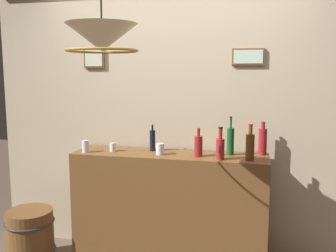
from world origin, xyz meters
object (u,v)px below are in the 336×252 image
liquor_bottle_brandy (220,147)px  pendant_lamp (102,39)px  liquor_bottle_vodka (250,146)px  liquor_bottle_tequila (198,146)px  wooden_barrel (30,236)px  liquor_bottle_rum (152,140)px  glass_tumbler_rocks (86,146)px  glass_tumbler_shot (160,149)px  liquor_bottle_port (230,141)px  liquor_bottle_mezcal (263,141)px  glass_tumbler_highball (113,147)px

liquor_bottle_brandy → pendant_lamp: bearing=-133.6°
liquor_bottle_vodka → liquor_bottle_tequila: size_ratio=1.23×
liquor_bottle_tequila → wooden_barrel: liquor_bottle_tequila is taller
liquor_bottle_brandy → liquor_bottle_rum: bearing=162.2°
liquor_bottle_brandy → liquor_bottle_vodka: bearing=5.3°
liquor_bottle_rum → liquor_bottle_vodka: bearing=-11.7°
glass_tumbler_rocks → wooden_barrel: 0.99m
liquor_bottle_tequila → glass_tumbler_shot: bearing=-178.9°
liquor_bottle_port → glass_tumbler_shot: (-0.59, -0.13, -0.07)m
wooden_barrel → glass_tumbler_rocks: bearing=13.4°
liquor_bottle_rum → glass_tumbler_rocks: size_ratio=2.32×
liquor_bottle_rum → liquor_bottle_brandy: (0.62, -0.20, 0.00)m
liquor_bottle_port → liquor_bottle_mezcal: bearing=14.3°
liquor_bottle_rum → wooden_barrel: 1.42m
glass_tumbler_highball → pendant_lamp: 1.24m
liquor_bottle_tequila → liquor_bottle_brandy: bearing=-19.9°
liquor_bottle_rum → glass_tumbler_rocks: 0.59m
liquor_bottle_mezcal → liquor_bottle_tequila: (-0.52, -0.19, -0.03)m
liquor_bottle_tequila → glass_tumbler_shot: 0.33m
liquor_bottle_port → pendant_lamp: pendant_lamp is taller
glass_tumbler_shot → pendant_lamp: 1.18m
glass_tumbler_rocks → wooden_barrel: bearing=-166.6°
glass_tumbler_shot → liquor_bottle_rum: bearing=127.2°
liquor_bottle_vodka → glass_tumbler_highball: 1.21m
liquor_bottle_rum → glass_tumbler_highball: size_ratio=3.31×
liquor_bottle_port → liquor_bottle_mezcal: liquor_bottle_port is taller
glass_tumbler_highball → liquor_bottle_tequila: bearing=-2.5°
pendant_lamp → wooden_barrel: (-1.01, 0.61, -1.69)m
pendant_lamp → liquor_bottle_port: bearing=50.4°
liquor_bottle_tequila → liquor_bottle_vodka: bearing=-6.2°
glass_tumbler_highball → pendant_lamp: (0.27, -0.83, 0.87)m
glass_tumbler_rocks → glass_tumbler_highball: size_ratio=1.43×
liquor_bottle_rum → liquor_bottle_tequila: size_ratio=1.03×
liquor_bottle_mezcal → wooden_barrel: bearing=-169.4°
liquor_bottle_port → liquor_bottle_tequila: liquor_bottle_port is taller
liquor_bottle_mezcal → liquor_bottle_brandy: (-0.34, -0.26, -0.02)m
liquor_bottle_tequila → pendant_lamp: pendant_lamp is taller
liquor_bottle_vodka → pendant_lamp: (-0.93, -0.75, 0.79)m
liquor_bottle_mezcal → liquor_bottle_port: bearing=-165.7°
glass_tumbler_rocks → glass_tumbler_highball: bearing=24.3°
liquor_bottle_brandy → glass_tumbler_shot: size_ratio=2.74×
liquor_bottle_mezcal → glass_tumbler_rocks: liquor_bottle_mezcal is taller
liquor_bottle_rum → glass_tumbler_highball: liquor_bottle_rum is taller
liquor_bottle_vodka → liquor_bottle_tequila: 0.43m
glass_tumbler_rocks → pendant_lamp: pendant_lamp is taller
liquor_bottle_mezcal → pendant_lamp: (-1.03, -0.99, 0.79)m
liquor_bottle_brandy → glass_tumbler_rocks: bearing=179.8°
liquor_bottle_port → pendant_lamp: (-0.76, -0.92, 0.79)m
glass_tumbler_highball → liquor_bottle_port: bearing=5.0°
glass_tumbler_shot → glass_tumbler_highball: bearing=174.8°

